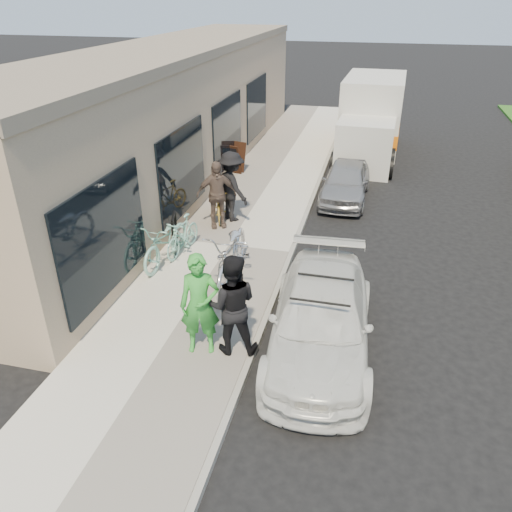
{
  "coord_description": "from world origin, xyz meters",
  "views": [
    {
      "loc": [
        1.25,
        -7.45,
        5.69
      ],
      "look_at": [
        -0.81,
        0.96,
        1.05
      ],
      "focal_mm": 35.0,
      "sensor_mm": 36.0,
      "label": 1
    }
  ],
  "objects_px": {
    "sedan_white": "(321,319)",
    "cruiser_bike_c": "(219,203)",
    "woman_rider": "(200,305)",
    "moving_truck": "(370,122)",
    "sedan_silver": "(346,182)",
    "sandwich_board": "(234,158)",
    "bystander_b": "(216,195)",
    "cruiser_bike_a": "(183,235)",
    "bystander_a": "(232,187)",
    "man_standing": "(232,305)",
    "bike_rack": "(174,230)",
    "cruiser_bike_b": "(166,241)",
    "tandem_bike": "(233,254)"
  },
  "relations": [
    {
      "from": "sedan_white",
      "to": "cruiser_bike_c",
      "type": "xyz_separation_m",
      "value": [
        -3.38,
        4.77,
        -0.02
      ]
    },
    {
      "from": "woman_rider",
      "to": "moving_truck",
      "type": "bearing_deg",
      "value": 66.59
    },
    {
      "from": "sedan_silver",
      "to": "sandwich_board",
      "type": "bearing_deg",
      "value": 163.59
    },
    {
      "from": "sedan_silver",
      "to": "bystander_b",
      "type": "distance_m",
      "value": 4.4
    },
    {
      "from": "cruiser_bike_a",
      "to": "bystander_a",
      "type": "height_order",
      "value": "bystander_a"
    },
    {
      "from": "man_standing",
      "to": "sedan_white",
      "type": "bearing_deg",
      "value": -170.71
    },
    {
      "from": "cruiser_bike_a",
      "to": "bystander_b",
      "type": "xyz_separation_m",
      "value": [
        0.33,
        1.62,
        0.44
      ]
    },
    {
      "from": "moving_truck",
      "to": "sedan_silver",
      "type": "bearing_deg",
      "value": -93.15
    },
    {
      "from": "sedan_silver",
      "to": "cruiser_bike_c",
      "type": "xyz_separation_m",
      "value": [
        -3.2,
        -2.6,
        0.03
      ]
    },
    {
      "from": "sedan_silver",
      "to": "woman_rider",
      "type": "distance_m",
      "value": 8.28
    },
    {
      "from": "sedan_silver",
      "to": "bystander_b",
      "type": "bearing_deg",
      "value": -133.28
    },
    {
      "from": "bike_rack",
      "to": "cruiser_bike_b",
      "type": "xyz_separation_m",
      "value": [
        0.01,
        -0.52,
        -0.04
      ]
    },
    {
      "from": "cruiser_bike_b",
      "to": "cruiser_bike_a",
      "type": "bearing_deg",
      "value": 74.15
    },
    {
      "from": "tandem_bike",
      "to": "sandwich_board",
      "type": "bearing_deg",
      "value": 101.48
    },
    {
      "from": "moving_truck",
      "to": "bystander_b",
      "type": "xyz_separation_m",
      "value": [
        -3.54,
        -8.2,
        -0.22
      ]
    },
    {
      "from": "sedan_silver",
      "to": "sedan_white",
      "type": "bearing_deg",
      "value": -87.2
    },
    {
      "from": "bike_rack",
      "to": "sedan_white",
      "type": "height_order",
      "value": "sedan_white"
    },
    {
      "from": "bystander_a",
      "to": "bike_rack",
      "type": "bearing_deg",
      "value": 109.18
    },
    {
      "from": "cruiser_bike_b",
      "to": "bystander_a",
      "type": "height_order",
      "value": "bystander_a"
    },
    {
      "from": "man_standing",
      "to": "bystander_a",
      "type": "distance_m",
      "value": 5.57
    },
    {
      "from": "tandem_bike",
      "to": "man_standing",
      "type": "bearing_deg",
      "value": -78.28
    },
    {
      "from": "woman_rider",
      "to": "man_standing",
      "type": "height_order",
      "value": "woman_rider"
    },
    {
      "from": "moving_truck",
      "to": "bystander_b",
      "type": "relative_size",
      "value": 3.29
    },
    {
      "from": "man_standing",
      "to": "tandem_bike",
      "type": "bearing_deg",
      "value": -86.43
    },
    {
      "from": "moving_truck",
      "to": "tandem_bike",
      "type": "distance_m",
      "value": 11.12
    },
    {
      "from": "tandem_bike",
      "to": "cruiser_bike_b",
      "type": "distance_m",
      "value": 1.81
    },
    {
      "from": "tandem_bike",
      "to": "bike_rack",
      "type": "bearing_deg",
      "value": 144.37
    },
    {
      "from": "sedan_silver",
      "to": "bystander_a",
      "type": "xyz_separation_m",
      "value": [
        -2.82,
        -2.59,
        0.52
      ]
    },
    {
      "from": "bike_rack",
      "to": "sedan_white",
      "type": "bearing_deg",
      "value": -34.94
    },
    {
      "from": "sedan_white",
      "to": "cruiser_bike_a",
      "type": "bearing_deg",
      "value": 140.24
    },
    {
      "from": "man_standing",
      "to": "bystander_a",
      "type": "bearing_deg",
      "value": -86.15
    },
    {
      "from": "woman_rider",
      "to": "cruiser_bike_b",
      "type": "distance_m",
      "value": 3.39
    },
    {
      "from": "bike_rack",
      "to": "bystander_a",
      "type": "relative_size",
      "value": 0.49
    },
    {
      "from": "sedan_white",
      "to": "cruiser_bike_a",
      "type": "height_order",
      "value": "sedan_white"
    },
    {
      "from": "cruiser_bike_a",
      "to": "sandwich_board",
      "type": "bearing_deg",
      "value": 101.89
    },
    {
      "from": "bystander_a",
      "to": "moving_truck",
      "type": "bearing_deg",
      "value": -73.58
    },
    {
      "from": "man_standing",
      "to": "cruiser_bike_b",
      "type": "height_order",
      "value": "man_standing"
    },
    {
      "from": "bike_rack",
      "to": "sedan_silver",
      "type": "distance_m",
      "value": 5.94
    },
    {
      "from": "tandem_bike",
      "to": "cruiser_bike_c",
      "type": "relative_size",
      "value": 1.68
    },
    {
      "from": "moving_truck",
      "to": "sedan_white",
      "type": "bearing_deg",
      "value": -89.27
    },
    {
      "from": "cruiser_bike_c",
      "to": "bystander_a",
      "type": "distance_m",
      "value": 0.62
    },
    {
      "from": "bike_rack",
      "to": "cruiser_bike_b",
      "type": "relative_size",
      "value": 0.47
    },
    {
      "from": "sandwich_board",
      "to": "sedan_white",
      "type": "bearing_deg",
      "value": -50.96
    },
    {
      "from": "sedan_silver",
      "to": "cruiser_bike_a",
      "type": "distance_m",
      "value": 5.83
    },
    {
      "from": "bystander_b",
      "to": "woman_rider",
      "type": "bearing_deg",
      "value": -101.73
    },
    {
      "from": "cruiser_bike_b",
      "to": "cruiser_bike_c",
      "type": "distance_m",
      "value": 2.67
    },
    {
      "from": "sedan_silver",
      "to": "cruiser_bike_b",
      "type": "distance_m",
      "value": 6.36
    },
    {
      "from": "sedan_white",
      "to": "cruiser_bike_b",
      "type": "relative_size",
      "value": 2.22
    },
    {
      "from": "tandem_bike",
      "to": "cruiser_bike_c",
      "type": "bearing_deg",
      "value": 108.3
    },
    {
      "from": "bystander_a",
      "to": "cruiser_bike_a",
      "type": "bearing_deg",
      "value": 114.19
    }
  ]
}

